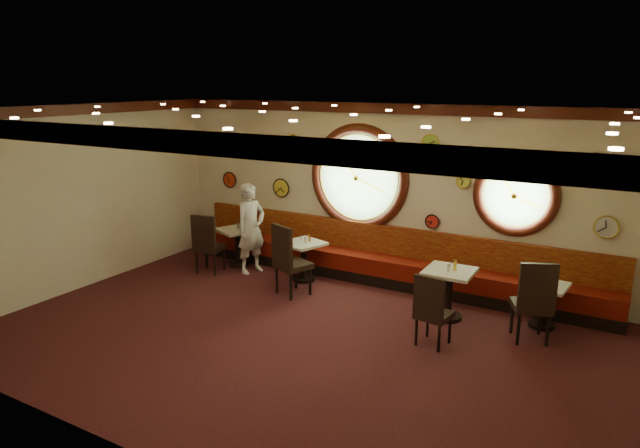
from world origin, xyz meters
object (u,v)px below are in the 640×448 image
at_px(table_d, 544,300).
at_px(condiment_a_salt, 239,225).
at_px(condiment_c_bottle, 455,265).
at_px(condiment_d_salt, 538,278).
at_px(chair_b, 288,256).
at_px(table_c, 449,288).
at_px(chair_a, 207,240).
at_px(condiment_b_salt, 301,238).
at_px(condiment_a_bottle, 243,224).
at_px(condiment_b_pepper, 305,240).
at_px(condiment_c_salt, 450,265).
at_px(table_a, 238,242).
at_px(waiter, 251,228).
at_px(table_b, 304,256).
at_px(condiment_b_bottle, 309,238).
at_px(condiment_d_bottle, 550,279).
at_px(condiment_c_pepper, 448,268).
at_px(chair_c, 431,306).
at_px(chair_d, 534,297).
at_px(condiment_a_pepper, 237,226).

distance_m(table_d, condiment_a_salt, 5.80).
bearing_deg(condiment_c_bottle, condiment_d_salt, 21.54).
relative_size(chair_b, condiment_a_salt, 7.66).
distance_m(table_c, chair_a, 4.62).
xyz_separation_m(condiment_b_salt, condiment_a_bottle, (-1.43, 0.15, 0.05)).
xyz_separation_m(chair_b, condiment_a_bottle, (-1.71, 1.02, 0.11)).
height_order(chair_b, condiment_b_pepper, chair_b).
bearing_deg(condiment_a_bottle, condiment_c_salt, -6.41).
bearing_deg(condiment_c_bottle, table_a, 174.14).
bearing_deg(waiter, table_b, -70.57).
height_order(table_c, condiment_c_bottle, condiment_c_bottle).
bearing_deg(table_a, condiment_d_salt, -0.14).
relative_size(condiment_b_bottle, condiment_d_bottle, 0.88).
bearing_deg(table_d, condiment_c_pepper, -159.41).
bearing_deg(condiment_a_bottle, condiment_a_salt, -155.82).
relative_size(chair_a, condiment_a_salt, 7.08).
relative_size(table_a, condiment_c_pepper, 7.87).
bearing_deg(condiment_c_salt, table_b, 174.82).
xyz_separation_m(condiment_a_bottle, condiment_d_bottle, (5.74, -0.15, -0.07)).
bearing_deg(chair_a, chair_b, -17.92).
bearing_deg(condiment_c_bottle, table_c, -162.65).
xyz_separation_m(condiment_a_salt, condiment_c_salt, (4.44, -0.45, 0.04)).
bearing_deg(chair_a, condiment_d_bottle, -5.65).
distance_m(chair_c, condiment_b_salt, 3.39).
bearing_deg(condiment_a_bottle, condiment_b_bottle, -5.19).
bearing_deg(chair_d, table_c, 145.06).
bearing_deg(chair_a, chair_d, -12.22).
bearing_deg(chair_a, condiment_a_pepper, 62.28).
bearing_deg(chair_a, table_a, 64.05).
bearing_deg(chair_c, table_d, 57.26).
distance_m(chair_a, condiment_d_bottle, 6.02).
relative_size(condiment_d_salt, condiment_d_bottle, 0.71).
relative_size(chair_d, condiment_a_salt, 7.40).
distance_m(condiment_c_bottle, condiment_d_bottle, 1.37).
height_order(condiment_b_salt, waiter, waiter).
distance_m(chair_b, condiment_d_salt, 3.97).
bearing_deg(condiment_d_salt, condiment_b_bottle, -179.77).
relative_size(table_c, condiment_a_pepper, 6.97).
bearing_deg(table_a, condiment_c_bottle, -5.86).
distance_m(table_d, condiment_c_pepper, 1.47).
height_order(condiment_c_bottle, condiment_d_bottle, condiment_c_bottle).
bearing_deg(chair_c, condiment_c_pepper, 102.26).
height_order(condiment_c_pepper, condiment_c_bottle, condiment_c_bottle).
bearing_deg(condiment_a_salt, condiment_d_salt, -0.91).
height_order(table_a, condiment_b_bottle, condiment_b_bottle).
xyz_separation_m(chair_a, condiment_c_salt, (4.59, 0.33, 0.18)).
relative_size(condiment_c_salt, condiment_d_salt, 0.81).
relative_size(chair_a, condiment_a_pepper, 6.30).
height_order(condiment_c_salt, condiment_c_bottle, condiment_c_bottle).
bearing_deg(condiment_a_salt, table_d, -1.48).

